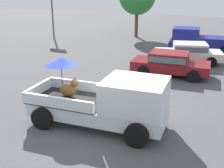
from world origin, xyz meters
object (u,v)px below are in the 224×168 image
Objects in this scene: pickup_truck_main at (109,102)px; parked_sedan_far at (189,52)px; pickup_truck_red at (199,41)px; motel_sign at (52,3)px; parked_sedan_near at (170,62)px.

pickup_truck_main is 1.11× the size of parked_sedan_far.
pickup_truck_red is 3.53m from parked_sedan_far.
parked_sedan_far is 14.25m from motel_sign.
pickup_truck_main is at bearing 67.65° from parked_sedan_far.
parked_sedan_far is at bearing 80.00° from pickup_truck_main.
parked_sedan_far is at bearing -18.17° from motel_sign.
motel_sign is (-11.94, 14.48, 2.27)m from pickup_truck_main.
parked_sedan_near is 3.14m from parked_sedan_far.
parked_sedan_near is 14.96m from motel_sign.
pickup_truck_red is at bearing -108.69° from parked_sedan_far.
motel_sign reaches higher than pickup_truck_main.
parked_sedan_near is (-0.86, -6.60, -0.13)m from pickup_truck_red.
parked_sedan_near is at bearing 78.25° from pickup_truck_red.
parked_sedan_far is (-0.25, -3.52, -0.13)m from pickup_truck_red.
motel_sign is at bearing -32.73° from parked_sedan_far.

